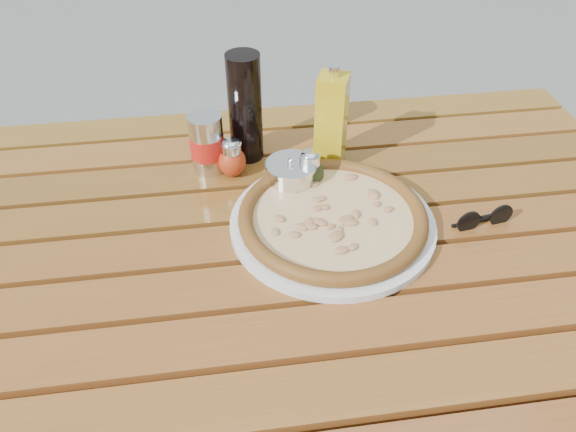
{
  "coord_description": "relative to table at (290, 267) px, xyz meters",
  "views": [
    {
      "loc": [
        -0.1,
        -0.71,
        1.4
      ],
      "look_at": [
        0.0,
        0.02,
        0.78
      ],
      "focal_mm": 35.0,
      "sensor_mm": 36.0,
      "label": 1
    }
  ],
  "objects": [
    {
      "name": "soda_can",
      "position": [
        -0.13,
        0.22,
        0.13
      ],
      "size": [
        0.07,
        0.07,
        0.12
      ],
      "rotation": [
        0.0,
        0.0,
        0.06
      ],
      "color": "silver",
      "rests_on": "table"
    },
    {
      "name": "table",
      "position": [
        0.0,
        0.0,
        0.0
      ],
      "size": [
        1.4,
        0.9,
        0.75
      ],
      "color": "#331B0B",
      "rests_on": "ground"
    },
    {
      "name": "pizza",
      "position": [
        0.08,
        0.02,
        0.1
      ],
      "size": [
        0.4,
        0.4,
        0.03
      ],
      "rotation": [
        0.0,
        0.0,
        -0.25
      ],
      "color": "#FEE9B6",
      "rests_on": "plate"
    },
    {
      "name": "sunglasses",
      "position": [
        0.34,
        -0.02,
        0.09
      ],
      "size": [
        0.11,
        0.04,
        0.04
      ],
      "rotation": [
        0.0,
        0.0,
        0.15
      ],
      "color": "black",
      "rests_on": "table"
    },
    {
      "name": "parmesan_tin",
      "position": [
        0.02,
        0.13,
        0.11
      ],
      "size": [
        0.1,
        0.1,
        0.07
      ],
      "rotation": [
        0.0,
        0.0,
        -0.09
      ],
      "color": "silver",
      "rests_on": "table"
    },
    {
      "name": "plate",
      "position": [
        0.08,
        0.02,
        0.08
      ],
      "size": [
        0.41,
        0.41,
        0.01
      ],
      "primitive_type": "cylinder",
      "rotation": [
        0.0,
        0.0,
        -0.14
      ],
      "color": "silver",
      "rests_on": "table"
    },
    {
      "name": "oregano_shaker",
      "position": [
        0.06,
        0.14,
        0.11
      ],
      "size": [
        0.06,
        0.06,
        0.08
      ],
      "rotation": [
        0.0,
        0.0,
        0.16
      ],
      "color": "#343D18",
      "rests_on": "table"
    },
    {
      "name": "olive_oil_cruet",
      "position": [
        0.11,
        0.21,
        0.17
      ],
      "size": [
        0.07,
        0.07,
        0.21
      ],
      "rotation": [
        0.0,
        0.0,
        -0.42
      ],
      "color": "#B89813",
      "rests_on": "table"
    },
    {
      "name": "dark_bottle",
      "position": [
        -0.05,
        0.26,
        0.19
      ],
      "size": [
        0.09,
        0.09,
        0.22
      ],
      "primitive_type": "cylinder",
      "rotation": [
        0.0,
        0.0,
        -0.43
      ],
      "color": "black",
      "rests_on": "table"
    },
    {
      "name": "pepper_shaker",
      "position": [
        -0.08,
        0.2,
        0.11
      ],
      "size": [
        0.06,
        0.06,
        0.08
      ],
      "rotation": [
        0.0,
        0.0,
        -0.14
      ],
      "color": "#C13816",
      "rests_on": "table"
    }
  ]
}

